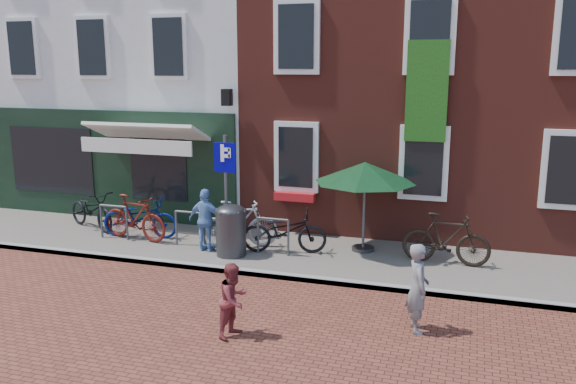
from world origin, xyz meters
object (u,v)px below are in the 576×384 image
(litter_bin, at_px, (231,228))
(bicycle_4, at_px, (284,231))
(cafe_person, at_px, (206,220))
(parking_sign, at_px, (226,175))
(bicycle_2, at_px, (140,218))
(woman, at_px, (418,288))
(bicycle_1, at_px, (135,218))
(boy, at_px, (234,300))
(bicycle_3, at_px, (238,224))
(bicycle_0, at_px, (92,210))
(parasol, at_px, (365,169))
(bicycle_5, at_px, (446,239))

(litter_bin, distance_m, bicycle_4, 1.18)
(litter_bin, distance_m, cafe_person, 0.66)
(litter_bin, distance_m, parking_sign, 1.15)
(bicycle_2, bearing_deg, woman, -121.99)
(woman, relative_size, bicycle_1, 0.81)
(bicycle_1, distance_m, bicycle_2, 0.23)
(woman, distance_m, bicycle_4, 4.30)
(boy, distance_m, cafe_person, 4.15)
(litter_bin, height_order, bicycle_1, litter_bin)
(parking_sign, height_order, woman, parking_sign)
(woman, bearing_deg, bicycle_1, 50.18)
(parking_sign, bearing_deg, bicycle_4, 9.85)
(woman, relative_size, bicycle_3, 0.81)
(bicycle_0, height_order, bicycle_1, bicycle_1)
(bicycle_0, xyz_separation_m, bicycle_4, (5.24, -0.39, 0.00))
(cafe_person, bearing_deg, bicycle_4, -162.08)
(parking_sign, height_order, bicycle_0, parking_sign)
(litter_bin, bearing_deg, boy, -66.52)
(parasol, relative_size, bicycle_5, 1.24)
(parking_sign, distance_m, bicycle_2, 2.69)
(boy, xyz_separation_m, bicycle_1, (-4.12, 3.82, 0.05))
(parasol, relative_size, bicycle_4, 1.21)
(parasol, distance_m, bicycle_5, 2.27)
(bicycle_3, distance_m, bicycle_5, 4.56)
(bicycle_4, bearing_deg, boy, 172.41)
(bicycle_1, xyz_separation_m, bicycle_4, (3.67, 0.14, -0.05))
(parasol, height_order, bicycle_3, parasol)
(woman, distance_m, bicycle_0, 9.03)
(woman, height_order, bicycle_3, woman)
(woman, bearing_deg, bicycle_5, -22.67)
(bicycle_4, bearing_deg, cafe_person, 89.73)
(boy, bearing_deg, cafe_person, 46.24)
(bicycle_1, distance_m, bicycle_5, 7.12)
(boy, height_order, bicycle_5, boy)
(parasol, height_order, woman, parasol)
(boy, height_order, bicycle_2, boy)
(bicycle_1, relative_size, bicycle_5, 1.00)
(parasol, relative_size, bicycle_2, 1.21)
(woman, bearing_deg, bicycle_2, 48.55)
(woman, height_order, bicycle_4, woman)
(litter_bin, bearing_deg, cafe_person, 170.27)
(bicycle_1, distance_m, bicycle_3, 2.56)
(litter_bin, xyz_separation_m, parasol, (2.69, 1.19, 1.24))
(litter_bin, bearing_deg, bicycle_0, 167.69)
(woman, distance_m, bicycle_3, 5.23)
(litter_bin, relative_size, parking_sign, 0.46)
(cafe_person, relative_size, bicycle_4, 0.76)
(bicycle_2, bearing_deg, bicycle_4, -99.54)
(litter_bin, height_order, bicycle_5, litter_bin)
(bicycle_4, bearing_deg, bicycle_1, 78.22)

